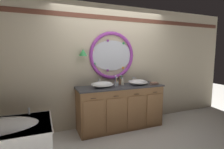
% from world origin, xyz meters
% --- Properties ---
extents(ground_plane, '(14.00, 14.00, 0.00)m').
position_xyz_m(ground_plane, '(0.00, 0.00, 0.00)').
color(ground_plane, silver).
extents(back_wall_assembly, '(6.40, 0.26, 2.60)m').
position_xyz_m(back_wall_assembly, '(-0.00, 0.59, 1.32)').
color(back_wall_assembly, beige).
rests_on(back_wall_assembly, ground_plane).
extents(vanity_counter, '(1.83, 0.59, 0.90)m').
position_xyz_m(vanity_counter, '(0.07, 0.28, 0.45)').
color(vanity_counter, olive).
rests_on(vanity_counter, ground_plane).
extents(sink_basin_left, '(0.45, 0.45, 0.12)m').
position_xyz_m(sink_basin_left, '(-0.34, 0.25, 0.97)').
color(sink_basin_left, white).
rests_on(sink_basin_left, vanity_counter).
extents(sink_basin_right, '(0.42, 0.42, 0.11)m').
position_xyz_m(sink_basin_right, '(0.47, 0.25, 0.96)').
color(sink_basin_right, white).
rests_on(sink_basin_right, vanity_counter).
extents(faucet_set_left, '(0.23, 0.12, 0.14)m').
position_xyz_m(faucet_set_left, '(-0.34, 0.47, 0.96)').
color(faucet_set_left, silver).
rests_on(faucet_set_left, vanity_counter).
extents(faucet_set_right, '(0.23, 0.15, 0.14)m').
position_xyz_m(faucet_set_right, '(0.47, 0.46, 0.96)').
color(faucet_set_right, silver).
rests_on(faucet_set_right, vanity_counter).
extents(toothbrush_holder_left, '(0.08, 0.08, 0.22)m').
position_xyz_m(toothbrush_holder_left, '(-0.02, 0.29, 0.96)').
color(toothbrush_holder_left, silver).
rests_on(toothbrush_holder_left, vanity_counter).
extents(toothbrush_holder_right, '(0.09, 0.09, 0.21)m').
position_xyz_m(toothbrush_holder_right, '(0.15, 0.44, 0.96)').
color(toothbrush_holder_right, '#996647').
rests_on(toothbrush_holder_right, vanity_counter).
extents(soap_dispenser, '(0.06, 0.07, 0.17)m').
position_xyz_m(soap_dispenser, '(0.14, 0.32, 0.98)').
color(soap_dispenser, '#EFE5C6').
rests_on(soap_dispenser, vanity_counter).
extents(folded_hand_towel, '(0.17, 0.11, 0.05)m').
position_xyz_m(folded_hand_towel, '(0.81, 0.14, 0.93)').
color(folded_hand_towel, '#936B56').
rests_on(folded_hand_towel, vanity_counter).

